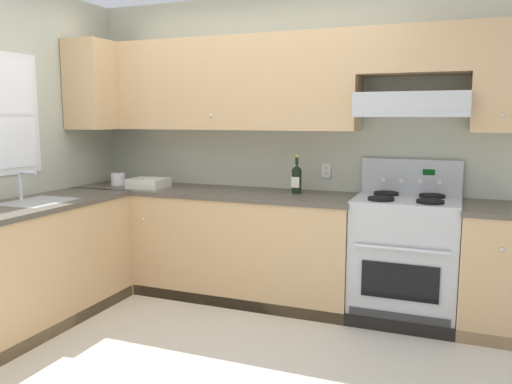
% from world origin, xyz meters
% --- Properties ---
extents(ground_plane, '(7.04, 7.04, 0.00)m').
position_xyz_m(ground_plane, '(0.00, 0.00, 0.00)').
color(ground_plane, beige).
extents(wall_back, '(4.68, 0.57, 2.55)m').
position_xyz_m(wall_back, '(0.39, 1.53, 1.48)').
color(wall_back, '#B7BAA3').
rests_on(wall_back, ground_plane).
extents(counter_back_run, '(3.60, 0.65, 0.91)m').
position_xyz_m(counter_back_run, '(-0.02, 1.24, 0.45)').
color(counter_back_run, tan).
rests_on(counter_back_run, ground_plane).
extents(counter_left_run, '(0.63, 1.91, 1.13)m').
position_xyz_m(counter_left_run, '(-1.24, -0.00, 0.46)').
color(counter_left_run, tan).
rests_on(counter_left_run, ground_plane).
extents(stove, '(0.76, 0.62, 1.20)m').
position_xyz_m(stove, '(1.29, 1.25, 0.48)').
color(stove, '#B7BABC').
rests_on(stove, ground_plane).
extents(wine_bottle, '(0.08, 0.08, 0.32)m').
position_xyz_m(wine_bottle, '(0.41, 1.32, 1.03)').
color(wine_bottle, black).
rests_on(wine_bottle, counter_back_run).
extents(bowl, '(0.31, 0.27, 0.08)m').
position_xyz_m(bowl, '(-0.89, 1.15, 0.94)').
color(bowl, beige).
rests_on(bowl, counter_back_run).
extents(paper_towel_roll, '(0.13, 0.13, 0.11)m').
position_xyz_m(paper_towel_roll, '(-1.27, 1.23, 0.96)').
color(paper_towel_roll, white).
rests_on(paper_towel_roll, counter_back_run).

